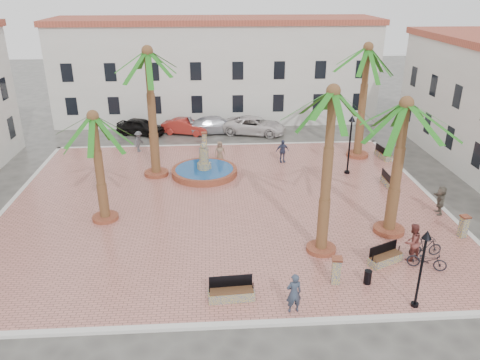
{
  "coord_description": "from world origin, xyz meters",
  "views": [
    {
      "loc": [
        -0.67,
        -25.71,
        12.57
      ],
      "look_at": [
        1.0,
        0.0,
        1.6
      ],
      "focal_mm": 35.0,
      "sensor_mm": 36.0,
      "label": 1
    }
  ],
  "objects": [
    {
      "name": "bench_s",
      "position": [
        0.02,
        -9.46,
        0.44
      ],
      "size": [
        1.99,
        0.72,
        1.03
      ],
      "rotation": [
        0.0,
        0.0,
        0.06
      ],
      "color": "gray",
      "rests_on": "plaza"
    },
    {
      "name": "cyclist_a",
      "position": [
        2.49,
        -10.4,
        1.04
      ],
      "size": [
        0.71,
        0.53,
        1.78
      ],
      "primitive_type": "imported",
      "rotation": [
        0.0,
        0.0,
        3.32
      ],
      "color": "#323C4F",
      "rests_on": "plaza"
    },
    {
      "name": "cyclist_b",
      "position": [
        8.8,
        -6.92,
        1.11
      ],
      "size": [
        1.14,
        1.04,
        1.91
      ],
      "primitive_type": "imported",
      "rotation": [
        0.0,
        0.0,
        3.56
      ],
      "color": "brown",
      "rests_on": "plaza"
    },
    {
      "name": "kerb_w",
      "position": [
        -13.0,
        0.0,
        0.08
      ],
      "size": [
        0.3,
        22.3,
        0.16
      ],
      "primitive_type": "cube",
      "color": "silver",
      "rests_on": "ground"
    },
    {
      "name": "palm_sw",
      "position": [
        -6.76,
        -1.75,
        5.4
      ],
      "size": [
        4.73,
        4.73,
        6.33
      ],
      "color": "#9B4930",
      "rests_on": "plaza"
    },
    {
      "name": "pedestrian_fountain_b",
      "position": [
        4.57,
        6.62,
        1.01
      ],
      "size": [
        1.08,
        0.62,
        1.73
      ],
      "primitive_type": "imported",
      "rotation": [
        0.0,
        0.0,
        0.21
      ],
      "color": "#363C5A",
      "rests_on": "plaza"
    },
    {
      "name": "kerb_e",
      "position": [
        13.0,
        0.0,
        0.08
      ],
      "size": [
        0.3,
        22.3,
        0.16
      ],
      "primitive_type": "cube",
      "color": "silver",
      "rests_on": "ground"
    },
    {
      "name": "pedestrian_fountain_a",
      "position": [
        -0.05,
        6.87,
        0.96
      ],
      "size": [
        0.86,
        0.63,
        1.63
      ],
      "primitive_type": "imported",
      "rotation": [
        0.0,
        0.0,
        0.14
      ],
      "color": "#866851",
      "rests_on": "plaza"
    },
    {
      "name": "bollard_e",
      "position": [
        12.4,
        -5.0,
        0.79
      ],
      "size": [
        0.51,
        0.51,
        1.24
      ],
      "rotation": [
        0.0,
        0.0,
        0.18
      ],
      "color": "gray",
      "rests_on": "plaza"
    },
    {
      "name": "bench_e",
      "position": [
        10.94,
        1.88,
        0.41
      ],
      "size": [
        0.53,
        1.74,
        0.91
      ],
      "rotation": [
        0.0,
        0.0,
        1.57
      ],
      "color": "gray",
      "rests_on": "plaza"
    },
    {
      "name": "bollard_se",
      "position": [
        4.7,
        -8.6,
        0.82
      ],
      "size": [
        0.53,
        0.53,
        1.3
      ],
      "rotation": [
        0.0,
        0.0,
        -0.15
      ],
      "color": "gray",
      "rests_on": "plaza"
    },
    {
      "name": "building_north",
      "position": [
        -0.0,
        19.99,
        4.77
      ],
      "size": [
        30.4,
        7.4,
        9.5
      ],
      "color": "silver",
      "rests_on": "ground"
    },
    {
      "name": "car_black",
      "position": [
        -6.83,
        14.64,
        0.73
      ],
      "size": [
        4.62,
        3.1,
        1.46
      ],
      "primitive_type": "imported",
      "rotation": [
        0.0,
        0.0,
        1.22
      ],
      "color": "black",
      "rests_on": "ground"
    },
    {
      "name": "litter_bin",
      "position": [
        6.12,
        -8.72,
        0.48
      ],
      "size": [
        0.34,
        0.34,
        0.65
      ],
      "primitive_type": "cylinder",
      "color": "black",
      "rests_on": "plaza"
    },
    {
      "name": "palm_ne",
      "position": [
        10.55,
        7.54,
        7.4
      ],
      "size": [
        5.39,
        5.39,
        8.53
      ],
      "color": "#9B4930",
      "rests_on": "plaza"
    },
    {
      "name": "car_red",
      "position": [
        -2.91,
        14.56,
        0.69
      ],
      "size": [
        4.4,
        2.58,
        1.37
      ],
      "primitive_type": "imported",
      "rotation": [
        0.0,
        0.0,
        1.28
      ],
      "color": "#A82820",
      "rests_on": "ground"
    },
    {
      "name": "lamppost_e",
      "position": [
        8.8,
        4.14,
        2.98
      ],
      "size": [
        0.45,
        0.45,
        4.17
      ],
      "color": "black",
      "rests_on": "plaza"
    },
    {
      "name": "bicycle_a",
      "position": [
        9.23,
        -7.76,
        0.62
      ],
      "size": [
        1.87,
        1.27,
        0.93
      ],
      "primitive_type": "imported",
      "rotation": [
        0.0,
        0.0,
        1.16
      ],
      "color": "black",
      "rests_on": "plaza"
    },
    {
      "name": "pedestrian_east",
      "position": [
        12.4,
        -2.29,
        1.01
      ],
      "size": [
        0.86,
        1.67,
        1.72
      ],
      "primitive_type": "imported",
      "rotation": [
        0.0,
        0.0,
        -1.8
      ],
      "color": "#635C4F",
      "rests_on": "plaza"
    },
    {
      "name": "bicycle_b",
      "position": [
        9.62,
        -6.7,
        0.65
      ],
      "size": [
        1.69,
        0.58,
        1.0
      ],
      "primitive_type": "imported",
      "rotation": [
        0.0,
        0.0,
        1.63
      ],
      "color": "black",
      "rests_on": "plaza"
    },
    {
      "name": "fountain",
      "position": [
        -1.19,
        4.54,
        0.47
      ],
      "size": [
        4.56,
        4.56,
        2.35
      ],
      "color": "#9B4930",
      "rests_on": "plaza"
    },
    {
      "name": "bench_se",
      "position": [
        7.47,
        -7.17,
        0.42
      ],
      "size": [
        1.86,
        1.26,
        0.95
      ],
      "rotation": [
        0.0,
        0.0,
        0.44
      ],
      "color": "gray",
      "rests_on": "plaza"
    },
    {
      "name": "kerb_n",
      "position": [
        0.0,
        11.0,
        0.08
      ],
      "size": [
        26.3,
        0.3,
        0.16
      ],
      "primitive_type": "cube",
      "color": "silver",
      "rests_on": "ground"
    },
    {
      "name": "bench_ne",
      "position": [
        12.38,
        7.0,
        0.42
      ],
      "size": [
        0.81,
        1.86,
        0.95
      ],
      "rotation": [
        0.0,
        0.0,
        1.72
      ],
      "color": "gray",
      "rests_on": "plaza"
    },
    {
      "name": "plaza",
      "position": [
        0.0,
        0.0,
        0.07
      ],
      "size": [
        26.0,
        22.0,
        0.15
      ],
      "primitive_type": "cube",
      "color": "#C37468",
      "rests_on": "ground"
    },
    {
      "name": "ground",
      "position": [
        0.0,
        0.0,
        0.0
      ],
      "size": [
        120.0,
        120.0,
        0.0
      ],
      "primitive_type": "plane",
      "color": "#56544F",
      "rests_on": "ground"
    },
    {
      "name": "lamppost_s",
      "position": [
        7.6,
        -10.4,
        2.57
      ],
      "size": [
        0.39,
        0.39,
        3.57
      ],
      "color": "black",
      "rests_on": "plaza"
    },
    {
      "name": "palm_s",
      "position": [
        4.68,
        -5.86,
        7.34
      ],
      "size": [
        4.78,
        4.78,
        8.36
      ],
      "color": "#9B4930",
      "rests_on": "plaza"
    },
    {
      "name": "car_silver",
      "position": [
        -0.12,
        14.8,
        0.73
      ],
      "size": [
        5.31,
        2.84,
        1.46
      ],
      "primitive_type": "imported",
      "rotation": [
        0.0,
        0.0,
        1.73
      ],
      "color": "silver",
      "rests_on": "ground"
    },
    {
      "name": "bollard_n",
      "position": [
        -1.21,
        10.4,
        0.8
      ],
      "size": [
        0.48,
        0.48,
        1.26
      ],
      "rotation": [
        0.0,
        0.0,
        0.08
      ],
      "color": "gray",
      "rests_on": "plaza"
    },
    {
      "name": "car_white",
      "position": [
        3.21,
        14.24,
        0.76
      ],
      "size": [
        5.98,
        3.96,
        1.53
      ],
      "primitive_type": "imported",
      "rotation": [
        0.0,
        0.0,
        1.29
      ],
      "color": "silver",
      "rests_on": "ground"
    },
    {
      "name": "palm_e",
      "position": [
        8.75,
        -4.2,
        6.32
      ],
      "size": [
        5.3,
        5.3,
        7.39
      ],
      "color": "#9B4930",
      "rests_on": "plaza"
    },
    {
      "name": "pedestrian_north",
      "position": [
        -6.35,
        9.67,
        0.98
      ],
      "size": [
        0.95,
        1.22,
        1.66
      ],
      "primitive_type": "imported",
      "rotation": [
        0.0,
        0.0,
        1.22
      ],
      "color": "#4D4E53",
      "rests_on": "plaza"
    },
    {
      "name": "kerb_s",
      "position": [
        0.0,
        -11.0,
        0.08
      ],
      "size": [
        26.3,
        0.3,
        0.16
      ],
      "primitive_type": "cube",
      "color": "silver",
      "rests_on": "ground"
    },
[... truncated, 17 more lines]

